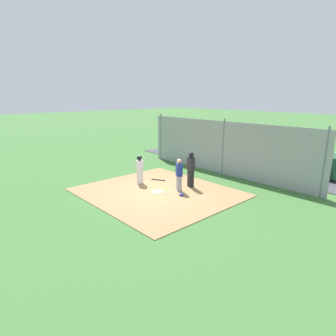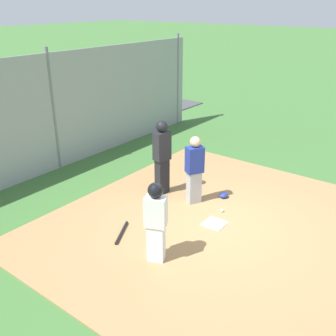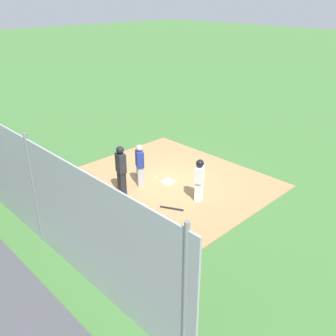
{
  "view_description": "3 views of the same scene",
  "coord_description": "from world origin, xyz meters",
  "px_view_note": "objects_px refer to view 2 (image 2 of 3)",
  "views": [
    {
      "loc": [
        -10.16,
        8.6,
        4.68
      ],
      "look_at": [
        0.5,
        -1.15,
        0.96
      ],
      "focal_mm": 30.32,
      "sensor_mm": 36.0,
      "label": 1
    },
    {
      "loc": [
        6.36,
        3.63,
        4.42
      ],
      "look_at": [
        -0.15,
        -1.37,
        0.92
      ],
      "focal_mm": 42.01,
      "sensor_mm": 36.0,
      "label": 2
    },
    {
      "loc": [
        8.96,
        -8.82,
        6.6
      ],
      "look_at": [
        0.49,
        -0.5,
        0.95
      ],
      "focal_mm": 39.39,
      "sensor_mm": 36.0,
      "label": 3
    }
  ],
  "objects_px": {
    "catcher": "(194,169)",
    "baseball": "(222,210)",
    "parked_car_green": "(106,95)",
    "catcher_mask": "(224,195)",
    "baseball_bat": "(122,233)",
    "umpire": "(162,155)",
    "runner": "(156,218)",
    "parked_car_dark": "(61,106)",
    "home_plate": "(215,223)"
  },
  "relations": [
    {
      "from": "catcher",
      "to": "baseball",
      "type": "bearing_deg",
      "value": 27.68
    },
    {
      "from": "baseball",
      "to": "parked_car_green",
      "type": "xyz_separation_m",
      "value": [
        -5.05,
        -8.86,
        0.55
      ]
    },
    {
      "from": "catcher",
      "to": "catcher_mask",
      "type": "bearing_deg",
      "value": 82.95
    },
    {
      "from": "baseball_bat",
      "to": "catcher_mask",
      "type": "bearing_deg",
      "value": -45.31
    },
    {
      "from": "baseball_bat",
      "to": "baseball",
      "type": "distance_m",
      "value": 2.35
    },
    {
      "from": "catcher_mask",
      "to": "baseball",
      "type": "height_order",
      "value": "catcher_mask"
    },
    {
      "from": "umpire",
      "to": "baseball",
      "type": "bearing_deg",
      "value": 13.98
    },
    {
      "from": "runner",
      "to": "baseball",
      "type": "bearing_deg",
      "value": -25.17
    },
    {
      "from": "parked_car_green",
      "to": "parked_car_dark",
      "type": "distance_m",
      "value": 2.54
    },
    {
      "from": "baseball_bat",
      "to": "parked_car_green",
      "type": "height_order",
      "value": "parked_car_green"
    },
    {
      "from": "umpire",
      "to": "parked_car_green",
      "type": "distance_m",
      "value": 8.8
    },
    {
      "from": "home_plate",
      "to": "baseball",
      "type": "xyz_separation_m",
      "value": [
        -0.55,
        -0.14,
        0.03
      ]
    },
    {
      "from": "catcher_mask",
      "to": "parked_car_dark",
      "type": "height_order",
      "value": "parked_car_dark"
    },
    {
      "from": "home_plate",
      "to": "catcher_mask",
      "type": "distance_m",
      "value": 1.28
    },
    {
      "from": "catcher_mask",
      "to": "baseball",
      "type": "xyz_separation_m",
      "value": [
        0.64,
        0.33,
        -0.02
      ]
    },
    {
      "from": "catcher",
      "to": "umpire",
      "type": "height_order",
      "value": "umpire"
    },
    {
      "from": "parked_car_green",
      "to": "catcher",
      "type": "bearing_deg",
      "value": -111.96
    },
    {
      "from": "catcher",
      "to": "home_plate",
      "type": "bearing_deg",
      "value": -2.6
    },
    {
      "from": "catcher",
      "to": "baseball",
      "type": "distance_m",
      "value": 1.13
    },
    {
      "from": "baseball",
      "to": "parked_car_dark",
      "type": "distance_m",
      "value": 9.14
    },
    {
      "from": "baseball",
      "to": "parked_car_dark",
      "type": "bearing_deg",
      "value": -105.94
    },
    {
      "from": "home_plate",
      "to": "runner",
      "type": "height_order",
      "value": "runner"
    },
    {
      "from": "catcher_mask",
      "to": "parked_car_dark",
      "type": "xyz_separation_m",
      "value": [
        -1.86,
        -8.44,
        0.52
      ]
    },
    {
      "from": "baseball_bat",
      "to": "catcher",
      "type": "bearing_deg",
      "value": -38.57
    },
    {
      "from": "catcher_mask",
      "to": "baseball_bat",
      "type": "bearing_deg",
      "value": -17.28
    },
    {
      "from": "baseball_bat",
      "to": "catcher_mask",
      "type": "xyz_separation_m",
      "value": [
        -2.68,
        0.83,
        0.03
      ]
    },
    {
      "from": "catcher",
      "to": "catcher_mask",
      "type": "xyz_separation_m",
      "value": [
        -0.63,
        0.45,
        -0.79
      ]
    },
    {
      "from": "home_plate",
      "to": "baseball_bat",
      "type": "height_order",
      "value": "baseball_bat"
    },
    {
      "from": "baseball_bat",
      "to": "baseball",
      "type": "relative_size",
      "value": 11.05
    },
    {
      "from": "catcher",
      "to": "baseball_bat",
      "type": "height_order",
      "value": "catcher"
    },
    {
      "from": "catcher",
      "to": "baseball_bat",
      "type": "xyz_separation_m",
      "value": [
        2.05,
        -0.38,
        -0.82
      ]
    },
    {
      "from": "umpire",
      "to": "runner",
      "type": "xyz_separation_m",
      "value": [
        2.23,
        1.62,
        -0.11
      ]
    },
    {
      "from": "catcher_mask",
      "to": "parked_car_green",
      "type": "xyz_separation_m",
      "value": [
        -4.4,
        -8.53,
        0.52
      ]
    },
    {
      "from": "home_plate",
      "to": "umpire",
      "type": "distance_m",
      "value": 2.13
    },
    {
      "from": "home_plate",
      "to": "baseball",
      "type": "distance_m",
      "value": 0.57
    },
    {
      "from": "home_plate",
      "to": "baseball_bat",
      "type": "xyz_separation_m",
      "value": [
        1.49,
        -1.31,
        0.02
      ]
    },
    {
      "from": "parked_car_dark",
      "to": "baseball",
      "type": "bearing_deg",
      "value": 74.8
    },
    {
      "from": "runner",
      "to": "baseball",
      "type": "xyz_separation_m",
      "value": [
        -2.27,
        0.07,
        -0.83
      ]
    },
    {
      "from": "catcher_mask",
      "to": "baseball",
      "type": "bearing_deg",
      "value": 27.22
    },
    {
      "from": "baseball",
      "to": "parked_car_green",
      "type": "distance_m",
      "value": 10.21
    },
    {
      "from": "parked_car_green",
      "to": "baseball_bat",
      "type": "bearing_deg",
      "value": -122.67
    },
    {
      "from": "baseball_bat",
      "to": "catcher_mask",
      "type": "height_order",
      "value": "catcher_mask"
    },
    {
      "from": "parked_car_green",
      "to": "umpire",
      "type": "bearing_deg",
      "value": -115.38
    },
    {
      "from": "baseball",
      "to": "runner",
      "type": "bearing_deg",
      "value": -1.69
    },
    {
      "from": "baseball",
      "to": "parked_car_dark",
      "type": "relative_size",
      "value": 0.02
    },
    {
      "from": "runner",
      "to": "baseball",
      "type": "relative_size",
      "value": 20.94
    },
    {
      "from": "catcher",
      "to": "baseball_bat",
      "type": "distance_m",
      "value": 2.24
    },
    {
      "from": "umpire",
      "to": "baseball_bat",
      "type": "xyz_separation_m",
      "value": [
        2.0,
        0.52,
        -0.95
      ]
    },
    {
      "from": "catcher",
      "to": "parked_car_green",
      "type": "xyz_separation_m",
      "value": [
        -5.03,
        -8.07,
        -0.26
      ]
    },
    {
      "from": "umpire",
      "to": "runner",
      "type": "height_order",
      "value": "umpire"
    }
  ]
}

